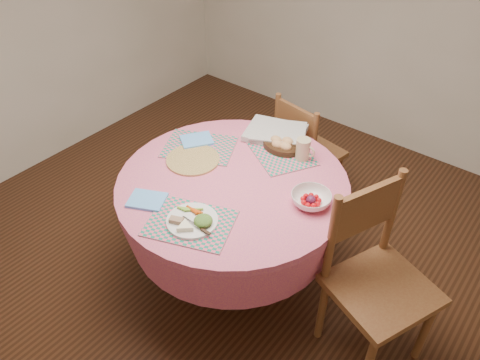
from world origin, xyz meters
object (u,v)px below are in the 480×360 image
Objects in this scene: dining_table at (233,208)px; chair_right at (375,275)px; dinner_plate at (192,221)px; latte_mug at (303,149)px; chair_back at (305,150)px; fruit_bowl at (311,199)px; wicker_trivet at (193,160)px; bread_bowl at (282,144)px.

chair_right reaches higher than dining_table.
latte_mug is (0.12, 0.77, 0.05)m from dinner_plate.
chair_back is (-0.06, 0.86, -0.11)m from dining_table.
dining_table is at bearing -114.92° from latte_mug.
fruit_bowl is at bearing 132.41° from chair_back.
chair_back is 0.96m from fruit_bowl.
fruit_bowl is (-0.40, 0.02, 0.26)m from chair_right.
latte_mug reaches higher than chair_back.
wicker_trivet is 0.52m from bread_bowl.
bread_bowl is 0.15m from latte_mug.
dinner_plate is (0.06, -0.37, 0.22)m from dining_table.
dining_table is 1.24× the size of chair_right.
latte_mug is (0.15, -0.00, 0.03)m from bread_bowl.
chair_back reaches higher than bread_bowl.
wicker_trivet is at bearing -129.34° from bread_bowl.
latte_mug reaches higher than dinner_plate.
latte_mug is at bearing 127.96° from chair_back.
latte_mug reaches higher than bread_bowl.
wicker_trivet is at bearing -140.29° from latte_mug.
chair_right is 0.89m from bread_bowl.
latte_mug is 0.52× the size of fruit_bowl.
chair_back is at bearing 122.45° from fruit_bowl.
dining_table is at bearing 104.03° from chair_back.
bread_bowl reaches higher than fruit_bowl.
chair_right reaches higher than latte_mug.
fruit_bowl reaches higher than dining_table.
dinner_plate is at bearing -127.49° from fruit_bowl.
fruit_bowl is (0.48, -0.76, 0.33)m from chair_back.
bread_bowl is 0.49m from fruit_bowl.
wicker_trivet is 2.43× the size of latte_mug.
latte_mug is (-0.64, 0.31, 0.30)m from chair_right.
dinner_plate is 0.77m from bread_bowl.
dining_table is 0.44m from dinner_plate.
dinner_plate is at bearing -80.97° from dining_table.
fruit_bowl is (0.38, -0.30, -0.00)m from bread_bowl.
chair_back is at bearing 95.58° from dinner_plate.
dining_table is 0.46m from bread_bowl.
chair_right reaches higher than dinner_plate.
fruit_bowl is (0.42, 0.10, 0.22)m from dining_table.
chair_back is 6.99× the size of latte_mug.
chair_right is at bearing -2.36° from fruit_bowl.
bread_bowl is (-0.02, 0.77, 0.01)m from dinner_plate.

